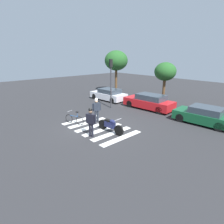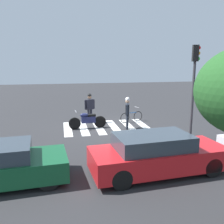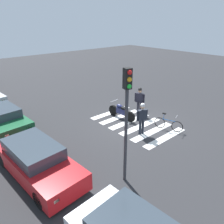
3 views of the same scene
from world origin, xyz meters
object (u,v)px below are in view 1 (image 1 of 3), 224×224
at_px(officer_on_foot, 96,108).
at_px(officer_by_motorcycle, 91,120).
at_px(car_white_van, 109,94).
at_px(car_red_convertible, 149,102).
at_px(leaning_bicycle, 74,119).
at_px(police_motorcycle, 110,125).
at_px(traffic_light_pole, 111,76).
at_px(car_green_compact, 203,115).

height_order(officer_on_foot, officer_by_motorcycle, officer_by_motorcycle).
bearing_deg(car_white_van, car_red_convertible, 5.21).
xyz_separation_m(leaning_bicycle, car_white_van, (-4.04, 6.83, 0.25)).
bearing_deg(officer_by_motorcycle, officer_on_foot, 135.29).
xyz_separation_m(officer_on_foot, car_white_van, (-4.72, 5.30, -0.45)).
bearing_deg(officer_by_motorcycle, police_motorcycle, 77.92).
xyz_separation_m(officer_on_foot, traffic_light_pole, (-2.12, 3.32, 1.93)).
relative_size(car_red_convertible, car_green_compact, 1.18).
relative_size(officer_on_foot, car_red_convertible, 0.38).
relative_size(police_motorcycle, car_white_van, 0.50).
relative_size(police_motorcycle, officer_on_foot, 1.18).
xyz_separation_m(officer_by_motorcycle, car_red_convertible, (-1.43, 7.68, -0.42)).
relative_size(officer_on_foot, traffic_light_pole, 0.41).
bearing_deg(traffic_light_pole, car_red_convertible, 43.31).
distance_m(leaning_bicycle, officer_by_motorcycle, 2.73).
distance_m(officer_by_motorcycle, car_red_convertible, 7.82).
xyz_separation_m(police_motorcycle, car_white_van, (-6.92, 5.87, 0.15)).
relative_size(leaning_bicycle, car_red_convertible, 0.33).
distance_m(police_motorcycle, leaning_bicycle, 3.05).
height_order(officer_by_motorcycle, car_white_van, officer_by_motorcycle).
xyz_separation_m(police_motorcycle, officer_on_foot, (-2.20, 0.57, 0.60)).
distance_m(car_white_van, car_red_convertible, 5.23).
bearing_deg(officer_on_foot, car_green_compact, 44.99).
distance_m(police_motorcycle, traffic_light_pole, 6.34).
bearing_deg(leaning_bicycle, officer_on_foot, 65.86).
relative_size(leaning_bicycle, car_green_compact, 0.39).
xyz_separation_m(police_motorcycle, leaning_bicycle, (-2.89, -0.96, -0.10)).
bearing_deg(police_motorcycle, car_red_convertible, 105.15).
distance_m(police_motorcycle, officer_by_motorcycle, 1.50).
xyz_separation_m(car_white_van, car_red_convertible, (5.21, 0.47, 0.05)).
bearing_deg(officer_by_motorcycle, car_red_convertible, 100.57).
bearing_deg(leaning_bicycle, police_motorcycle, 18.35).
height_order(police_motorcycle, car_green_compact, car_green_compact).
height_order(leaning_bicycle, car_white_van, car_white_van).
relative_size(police_motorcycle, traffic_light_pole, 0.48).
relative_size(officer_by_motorcycle, car_green_compact, 0.46).
bearing_deg(leaning_bicycle, car_green_compact, 48.60).
xyz_separation_m(car_red_convertible, traffic_light_pole, (-2.60, -2.45, 2.33)).
height_order(car_red_convertible, traffic_light_pole, traffic_light_pole).
bearing_deg(car_red_convertible, officer_on_foot, -94.82).
xyz_separation_m(police_motorcycle, car_green_compact, (3.36, 6.14, 0.16)).
distance_m(car_white_van, car_green_compact, 10.29).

